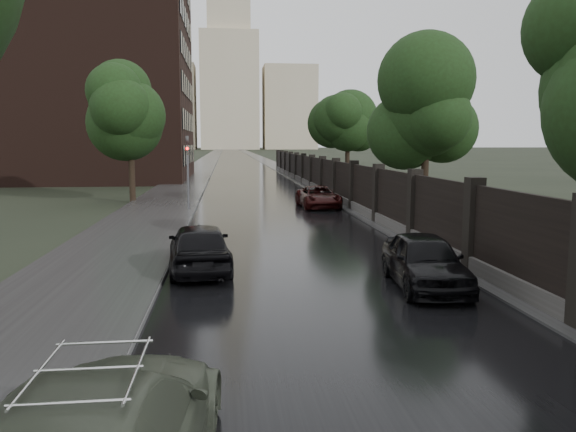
# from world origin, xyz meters

# --- Properties ---
(road) EXTENTS (8.00, 420.00, 0.02)m
(road) POSITION_xyz_m (0.00, 190.00, 0.01)
(road) COLOR black
(road) RESTS_ON ground
(sidewalk_left) EXTENTS (4.00, 420.00, 0.16)m
(sidewalk_left) POSITION_xyz_m (-6.00, 190.00, 0.08)
(sidewalk_left) COLOR #2D2D2D
(sidewalk_left) RESTS_ON ground
(verge_right) EXTENTS (3.00, 420.00, 0.08)m
(verge_right) POSITION_xyz_m (5.50, 190.00, 0.04)
(verge_right) COLOR #2D2D2D
(verge_right) RESTS_ON ground
(fence_right) EXTENTS (0.45, 75.72, 2.70)m
(fence_right) POSITION_xyz_m (4.60, 32.01, 1.01)
(fence_right) COLOR #383533
(fence_right) RESTS_ON ground
(tree_left_far) EXTENTS (4.25, 4.25, 7.39)m
(tree_left_far) POSITION_xyz_m (-8.00, 30.00, 5.24)
(tree_left_far) COLOR black
(tree_left_far) RESTS_ON ground
(tree_right_b) EXTENTS (4.08, 4.08, 7.01)m
(tree_right_b) POSITION_xyz_m (7.50, 22.00, 4.95)
(tree_right_b) COLOR black
(tree_right_b) RESTS_ON ground
(tree_right_c) EXTENTS (4.08, 4.08, 7.01)m
(tree_right_c) POSITION_xyz_m (7.50, 40.00, 4.95)
(tree_right_c) COLOR black
(tree_right_c) RESTS_ON ground
(traffic_light) EXTENTS (0.16, 0.32, 4.00)m
(traffic_light) POSITION_xyz_m (-4.30, 24.99, 2.40)
(traffic_light) COLOR #59595E
(traffic_light) RESTS_ON ground
(brick_building) EXTENTS (24.00, 18.00, 20.00)m
(brick_building) POSITION_xyz_m (-18.00, 52.00, 10.00)
(brick_building) COLOR black
(brick_building) RESTS_ON ground
(stalinist_tower) EXTENTS (92.00, 30.00, 159.00)m
(stalinist_tower) POSITION_xyz_m (0.00, 300.00, 38.38)
(stalinist_tower) COLOR tan
(stalinist_tower) RESTS_ON ground
(hatchback_left) EXTENTS (2.07, 4.36, 1.44)m
(hatchback_left) POSITION_xyz_m (-3.08, 10.92, 0.72)
(hatchback_left) COLOR black
(hatchback_left) RESTS_ON ground
(car_right_near) EXTENTS (1.95, 4.19, 1.39)m
(car_right_near) POSITION_xyz_m (2.67, 8.51, 0.69)
(car_right_near) COLOR black
(car_right_near) RESTS_ON ground
(car_right_far) EXTENTS (2.22, 4.51, 1.23)m
(car_right_far) POSITION_xyz_m (2.86, 26.21, 0.62)
(car_right_far) COLOR black
(car_right_far) RESTS_ON ground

